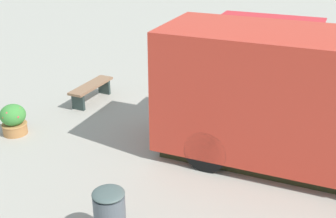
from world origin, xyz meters
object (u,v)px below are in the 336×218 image
Objects in this scene: person_customer at (188,42)px; trash_bin at (110,215)px; plaza_bench at (91,89)px; food_truck at (287,103)px; planter_flowering_far at (14,120)px.

trash_bin is (-3.35, 9.43, 0.07)m from person_customer.
person_customer is 10.01m from trash_bin.
person_customer reaches higher than plaza_bench.
food_truck is at bearing 172.92° from plaza_bench.
food_truck is 5.76m from planter_flowering_far.
trash_bin is at bearing 155.38° from planter_flowering_far.
planter_flowering_far is 0.82× the size of trash_bin.
food_truck is 6.11× the size of trash_bin.
trash_bin is (-3.51, 4.06, 0.08)m from plaza_bench.
trash_bin is at bearing 64.95° from food_truck.
food_truck is 3.86m from trash_bin.
person_customer is (4.95, -6.00, -0.87)m from food_truck.
person_customer is 1.06× the size of trash_bin.
person_customer is at bearing -91.65° from plaza_bench.
planter_flowering_far is 2.32m from plaza_bench.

